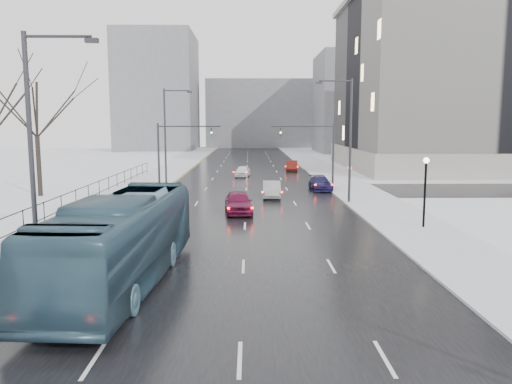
{
  "coord_description": "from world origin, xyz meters",
  "views": [
    {
      "loc": [
        0.26,
        0.05,
        6.48
      ],
      "look_at": [
        0.68,
        28.9,
        2.5
      ],
      "focal_mm": 35.0,
      "sensor_mm": 36.0,
      "label": 1
    }
  ],
  "objects_px": {
    "sedan_center_far": "(243,171)",
    "tree_park_e": "(41,197)",
    "sedan_right_near": "(272,189)",
    "sedan_right_distant": "(292,166)",
    "streetlight_l_far": "(167,132)",
    "streetlight_l_near": "(36,145)",
    "bus": "(123,240)",
    "mast_signal_right": "(322,148)",
    "no_uturn_sign": "(349,171)",
    "sedan_right_far": "(320,183)",
    "sedan_center_near": "(238,202)",
    "mast_signal_left": "(170,148)",
    "streetlight_r_mid": "(348,134)",
    "lamppost_r_mid": "(425,182)"
  },
  "relations": [
    {
      "from": "sedan_center_far",
      "to": "tree_park_e",
      "type": "bearing_deg",
      "value": -129.8
    },
    {
      "from": "sedan_right_near",
      "to": "sedan_right_distant",
      "type": "bearing_deg",
      "value": 82.67
    },
    {
      "from": "streetlight_l_far",
      "to": "sedan_right_near",
      "type": "xyz_separation_m",
      "value": [
        10.42,
        -8.8,
        -4.86
      ]
    },
    {
      "from": "streetlight_l_near",
      "to": "bus",
      "type": "xyz_separation_m",
      "value": [
        3.37,
        -0.33,
        -3.78
      ]
    },
    {
      "from": "mast_signal_right",
      "to": "sedan_right_near",
      "type": "bearing_deg",
      "value": -136.6
    },
    {
      "from": "sedan_center_far",
      "to": "sedan_right_distant",
      "type": "xyz_separation_m",
      "value": [
        6.64,
        7.45,
        0.03
      ]
    },
    {
      "from": "no_uturn_sign",
      "to": "sedan_right_distant",
      "type": "bearing_deg",
      "value": 97.29
    },
    {
      "from": "sedan_right_far",
      "to": "sedan_center_near",
      "type": "bearing_deg",
      "value": -123.95
    },
    {
      "from": "mast_signal_left",
      "to": "sedan_right_far",
      "type": "xyz_separation_m",
      "value": [
        14.53,
        -0.01,
        -3.4
      ]
    },
    {
      "from": "streetlight_l_near",
      "to": "mast_signal_left",
      "type": "relative_size",
      "value": 1.54
    },
    {
      "from": "sedan_center_far",
      "to": "sedan_center_near",
      "type": "bearing_deg",
      "value": -82.72
    },
    {
      "from": "streetlight_l_near",
      "to": "sedan_center_near",
      "type": "relative_size",
      "value": 2.13
    },
    {
      "from": "no_uturn_sign",
      "to": "sedan_center_far",
      "type": "bearing_deg",
      "value": 120.51
    },
    {
      "from": "sedan_right_near",
      "to": "sedan_right_far",
      "type": "height_order",
      "value": "sedan_right_near"
    },
    {
      "from": "mast_signal_left",
      "to": "sedan_center_near",
      "type": "relative_size",
      "value": 1.39
    },
    {
      "from": "sedan_right_near",
      "to": "streetlight_r_mid",
      "type": "bearing_deg",
      "value": -26.85
    },
    {
      "from": "mast_signal_left",
      "to": "no_uturn_sign",
      "type": "xyz_separation_m",
      "value": [
        16.53,
        -4.0,
        -1.81
      ]
    },
    {
      "from": "sedan_right_far",
      "to": "lamppost_r_mid",
      "type": "bearing_deg",
      "value": -80.24
    },
    {
      "from": "bus",
      "to": "sedan_right_distant",
      "type": "distance_m",
      "value": 49.47
    },
    {
      "from": "sedan_right_near",
      "to": "streetlight_l_far",
      "type": "bearing_deg",
      "value": 141.45
    },
    {
      "from": "lamppost_r_mid",
      "to": "no_uturn_sign",
      "type": "relative_size",
      "value": 1.59
    },
    {
      "from": "sedan_right_near",
      "to": "sedan_right_distant",
      "type": "relative_size",
      "value": 1.03
    },
    {
      "from": "tree_park_e",
      "to": "sedan_right_near",
      "type": "bearing_deg",
      "value": -2.23
    },
    {
      "from": "tree_park_e",
      "to": "mast_signal_left",
      "type": "relative_size",
      "value": 2.08
    },
    {
      "from": "sedan_right_near",
      "to": "sedan_center_far",
      "type": "xyz_separation_m",
      "value": [
        -2.76,
        17.25,
        -0.05
      ]
    },
    {
      "from": "streetlight_l_near",
      "to": "sedan_right_distant",
      "type": "bearing_deg",
      "value": 73.37
    },
    {
      "from": "streetlight_l_far",
      "to": "sedan_center_near",
      "type": "distance_m",
      "value": 18.76
    },
    {
      "from": "tree_park_e",
      "to": "streetlight_l_far",
      "type": "bearing_deg",
      "value": 38.57
    },
    {
      "from": "streetlight_l_far",
      "to": "no_uturn_sign",
      "type": "relative_size",
      "value": 3.7
    },
    {
      "from": "streetlight_r_mid",
      "to": "sedan_right_near",
      "type": "bearing_deg",
      "value": 151.54
    },
    {
      "from": "sedan_center_near",
      "to": "sedan_right_distant",
      "type": "distance_m",
      "value": 33.02
    },
    {
      "from": "sedan_right_far",
      "to": "sedan_right_near",
      "type": "bearing_deg",
      "value": -138.12
    },
    {
      "from": "mast_signal_left",
      "to": "streetlight_l_near",
      "type": "bearing_deg",
      "value": -91.72
    },
    {
      "from": "streetlight_l_near",
      "to": "sedan_right_near",
      "type": "distance_m",
      "value": 25.9
    },
    {
      "from": "lamppost_r_mid",
      "to": "mast_signal_left",
      "type": "bearing_deg",
      "value": 135.52
    },
    {
      "from": "streetlight_l_near",
      "to": "mast_signal_left",
      "type": "xyz_separation_m",
      "value": [
        0.84,
        28.0,
        -1.51
      ]
    },
    {
      "from": "lamppost_r_mid",
      "to": "mast_signal_left",
      "type": "distance_m",
      "value": 25.71
    },
    {
      "from": "mast_signal_right",
      "to": "streetlight_l_near",
      "type": "bearing_deg",
      "value": -118.96
    },
    {
      "from": "streetlight_r_mid",
      "to": "streetlight_l_near",
      "type": "height_order",
      "value": "same"
    },
    {
      "from": "tree_park_e",
      "to": "streetlight_l_near",
      "type": "xyz_separation_m",
      "value": [
        10.03,
        -24.0,
        5.62
      ]
    },
    {
      "from": "bus",
      "to": "sedan_right_far",
      "type": "xyz_separation_m",
      "value": [
        12.0,
        28.32,
        -1.14
      ]
    },
    {
      "from": "lamppost_r_mid",
      "to": "no_uturn_sign",
      "type": "bearing_deg",
      "value": 97.33
    },
    {
      "from": "bus",
      "to": "sedan_center_near",
      "type": "xyz_separation_m",
      "value": [
        4.3,
        15.89,
        -1.0
      ]
    },
    {
      "from": "tree_park_e",
      "to": "mast_signal_right",
      "type": "relative_size",
      "value": 2.08
    },
    {
      "from": "tree_park_e",
      "to": "streetlight_r_mid",
      "type": "bearing_deg",
      "value": -8.63
    },
    {
      "from": "streetlight_r_mid",
      "to": "no_uturn_sign",
      "type": "relative_size",
      "value": 3.7
    },
    {
      "from": "mast_signal_right",
      "to": "no_uturn_sign",
      "type": "bearing_deg",
      "value": -64.89
    },
    {
      "from": "streetlight_l_near",
      "to": "sedan_right_distant",
      "type": "distance_m",
      "value": 50.23
    },
    {
      "from": "no_uturn_sign",
      "to": "sedan_right_near",
      "type": "xyz_separation_m",
      "value": [
        -6.94,
        -0.8,
        -1.54
      ]
    },
    {
      "from": "sedan_right_distant",
      "to": "lamppost_r_mid",
      "type": "bearing_deg",
      "value": -76.91
    }
  ]
}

